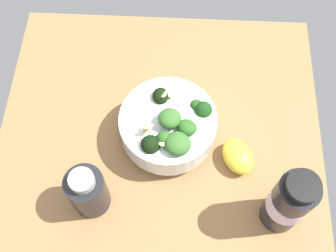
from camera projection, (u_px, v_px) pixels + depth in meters
ground_plane at (159, 148)px, 79.10cm from camera, size 59.65×59.65×3.57cm
bowl_of_broccoli at (169, 126)px, 74.07cm from camera, size 17.04×17.04×9.99cm
lemon_wedge at (238, 156)px, 74.37cm from camera, size 7.43×8.38×3.84cm
bottle_tall at (88, 191)px, 68.22cm from camera, size 6.36×6.36×11.20cm
bottle_short at (289, 202)px, 64.75cm from camera, size 6.26×6.26×16.08cm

